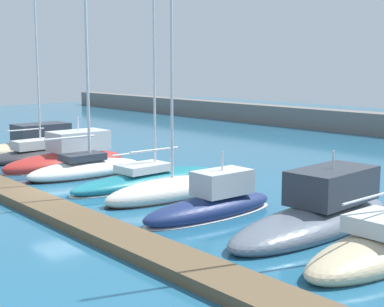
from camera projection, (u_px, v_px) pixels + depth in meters
The scene contains 10 objects.
ground_plane at pixel (62, 196), 26.71m from camera, with size 120.00×120.00×0.00m, color #236084.
dock_pier at pixel (26, 198), 25.54m from camera, with size 33.39×1.73×0.37m, color brown.
motorboat_sand_nearest at pixel (38, 144), 40.80m from camera, with size 2.71×10.03×2.99m.
sailboat_charcoal_second at pixel (36, 154), 36.85m from camera, with size 2.67×7.33×15.41m.
motorboat_red_third at pixel (69, 158), 34.43m from camera, with size 2.77×8.01×3.40m.
sailboat_white_fourth at pixel (86, 168), 31.66m from camera, with size 2.30×7.07×12.36m.
sailboat_teal_fifth at pixel (146, 178), 29.28m from camera, with size 2.78×9.22×16.19m.
sailboat_ivory_sixth at pixel (168, 191), 26.36m from camera, with size 2.17×6.81×12.06m.
motorboat_navy_seventh at pixel (213, 203), 23.30m from camera, with size 1.90×6.66×2.82m.
motorboat_slate_eighth at pixel (319, 213), 21.47m from camera, with size 3.45×9.53×3.29m.
Camera 1 is at (23.86, -12.14, 6.13)m, focal length 53.30 mm.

